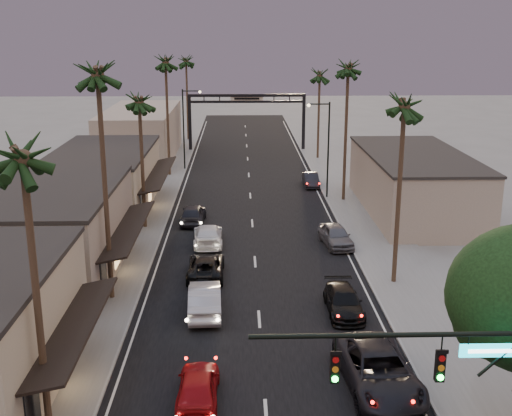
{
  "coord_description": "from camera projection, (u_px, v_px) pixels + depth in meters",
  "views": [
    {
      "loc": [
        -1.04,
        -13.22,
        15.39
      ],
      "look_at": [
        0.19,
        32.74,
        2.5
      ],
      "focal_mm": 45.0,
      "sensor_mm": 36.0,
      "label": 1
    }
  ],
  "objects": [
    {
      "name": "sidewalk_left",
      "position": [
        158.0,
        181.0,
        66.7
      ],
      "size": [
        5.0,
        92.0,
        0.12
      ],
      "primitive_type": "cube",
      "color": "slate",
      "rests_on": "ground"
    },
    {
      "name": "storefront_far",
      "position": [
        103.0,
        181.0,
        56.32
      ],
      "size": [
        8.0,
        16.0,
        5.0
      ],
      "primitive_type": "cube",
      "color": "#B7AC8C",
      "rests_on": "ground"
    },
    {
      "name": "palm_ra",
      "position": [
        405.0,
        99.0,
        37.14
      ],
      "size": [
        3.2,
        3.2,
        13.2
      ],
      "color": "#38281C",
      "rests_on": "ground"
    },
    {
      "name": "curbside_far",
      "position": [
        311.0,
        180.0,
        64.69
      ],
      "size": [
        1.45,
        4.07,
        1.34
      ],
      "primitive_type": "imported",
      "rotation": [
        0.0,
        0.0,
        0.01
      ],
      "color": "black",
      "rests_on": "ground"
    },
    {
      "name": "oncoming_silver",
      "position": [
        205.0,
        299.0,
        35.76
      ],
      "size": [
        2.01,
        5.16,
        1.67
      ],
      "primitive_type": "imported",
      "rotation": [
        0.0,
        0.0,
        3.19
      ],
      "color": "#A09FA5",
      "rests_on": "ground"
    },
    {
      "name": "curbside_grey",
      "position": [
        336.0,
        236.0,
        46.91
      ],
      "size": [
        2.43,
        4.78,
        1.56
      ],
      "primitive_type": "imported",
      "rotation": [
        0.0,
        0.0,
        0.13
      ],
      "color": "#54555A",
      "rests_on": "ground"
    },
    {
      "name": "oncoming_dgrey",
      "position": [
        193.0,
        214.0,
        52.42
      ],
      "size": [
        2.12,
        4.71,
        1.57
      ],
      "primitive_type": "imported",
      "rotation": [
        0.0,
        0.0,
        3.08
      ],
      "color": "black",
      "rests_on": "ground"
    },
    {
      "name": "palm_lc",
      "position": [
        139.0,
        96.0,
        48.51
      ],
      "size": [
        3.2,
        3.2,
        12.2
      ],
      "color": "#38281C",
      "rests_on": "ground"
    },
    {
      "name": "oncoming_white",
      "position": [
        208.0,
        235.0,
        47.17
      ],
      "size": [
        2.29,
        5.22,
        1.49
      ],
      "primitive_type": "imported",
      "rotation": [
        0.0,
        0.0,
        3.18
      ],
      "color": "silver",
      "rests_on": "ground"
    },
    {
      "name": "palm_rc",
      "position": [
        320.0,
        72.0,
        75.9
      ],
      "size": [
        3.2,
        3.2,
        12.2
      ],
      "color": "#38281C",
      "rests_on": "ground"
    },
    {
      "name": "traffic_signal",
      "position": [
        461.0,
        379.0,
        19.53
      ],
      "size": [
        8.51,
        0.22,
        7.8
      ],
      "color": "black",
      "rests_on": "ground"
    },
    {
      "name": "oncoming_pickup",
      "position": [
        206.0,
        266.0,
        41.09
      ],
      "size": [
        2.28,
        4.95,
        1.38
      ],
      "primitive_type": "imported",
      "rotation": [
        0.0,
        0.0,
        3.14
      ],
      "color": "black",
      "rests_on": "ground"
    },
    {
      "name": "palm_rb",
      "position": [
        348.0,
        64.0,
        56.13
      ],
      "size": [
        3.2,
        3.2,
        14.2
      ],
      "color": "#38281C",
      "rests_on": "ground"
    },
    {
      "name": "curbside_black",
      "position": [
        344.0,
        302.0,
        35.81
      ],
      "size": [
        1.92,
        4.68,
        1.36
      ],
      "primitive_type": "imported",
      "rotation": [
        0.0,
        0.0,
        0.0
      ],
      "color": "black",
      "rests_on": "ground"
    },
    {
      "name": "sidewalk_right",
      "position": [
        340.0,
        180.0,
        67.19
      ],
      "size": [
        5.0,
        92.0,
        0.12
      ],
      "primitive_type": "cube",
      "color": "slate",
      "rests_on": "ground"
    },
    {
      "name": "arch",
      "position": [
        247.0,
        108.0,
        82.79
      ],
      "size": [
        15.2,
        0.4,
        7.27
      ],
      "color": "black",
      "rests_on": "ground"
    },
    {
      "name": "building_right",
      "position": [
        414.0,
        184.0,
        55.09
      ],
      "size": [
        8.0,
        18.0,
        5.0
      ],
      "primitive_type": "cube",
      "color": "gray",
      "rests_on": "ground"
    },
    {
      "name": "storefront_dist",
      "position": [
        141.0,
        134.0,
        78.33
      ],
      "size": [
        8.0,
        20.0,
        6.0
      ],
      "primitive_type": "cube",
      "color": "gray",
      "rests_on": "ground"
    },
    {
      "name": "oncoming_red",
      "position": [
        198.0,
        386.0,
        27.24
      ],
      "size": [
        1.79,
        4.37,
        1.48
      ],
      "primitive_type": "imported",
      "rotation": [
        0.0,
        0.0,
        3.13
      ],
      "color": "maroon",
      "rests_on": "ground"
    },
    {
      "name": "storefront_mid",
      "position": [
        52.0,
        234.0,
        40.86
      ],
      "size": [
        8.0,
        14.0,
        5.5
      ],
      "primitive_type": "cube",
      "color": "gray",
      "rests_on": "ground"
    },
    {
      "name": "streetlight_left",
      "position": [
        186.0,
        123.0,
        71.12
      ],
      "size": [
        2.13,
        0.3,
        9.0
      ],
      "color": "black",
      "rests_on": "ground"
    },
    {
      "name": "curbside_near",
      "position": [
        379.0,
        370.0,
        28.2
      ],
      "size": [
        3.45,
        6.63,
        1.78
      ],
      "primitive_type": "imported",
      "rotation": [
        0.0,
        0.0,
        0.08
      ],
      "color": "black",
      "rests_on": "ground"
    },
    {
      "name": "palm_lb",
      "position": [
        97.0,
        67.0,
        34.25
      ],
      "size": [
        3.2,
        3.2,
        15.2
      ],
      "color": "#38281C",
      "rests_on": "ground"
    },
    {
      "name": "palm_ld",
      "position": [
        165.0,
        58.0,
        66.27
      ],
      "size": [
        3.2,
        3.2,
        14.2
      ],
      "color": "#38281C",
      "rests_on": "ground"
    },
    {
      "name": "palm_la",
      "position": [
        22.0,
        146.0,
        22.26
      ],
      "size": [
        3.2,
        3.2,
        13.2
      ],
      "color": "#38281C",
      "rests_on": "ground"
    },
    {
      "name": "streetlight_right",
      "position": [
        325.0,
        142.0,
        58.96
      ],
      "size": [
        2.13,
        0.3,
        9.0
      ],
      "color": "black",
      "rests_on": "ground"
    },
    {
      "name": "road",
      "position": [
        250.0,
        198.0,
        60.22
      ],
      "size": [
        14.0,
        120.0,
        0.02
      ],
      "primitive_type": "cube",
      "color": "black",
      "rests_on": "ground"
    },
    {
      "name": "palm_far",
      "position": [
        186.0,
        58.0,
        88.68
      ],
      "size": [
        3.2,
        3.2,
        13.2
      ],
      "color": "#38281C",
      "rests_on": "ground"
    },
    {
      "name": "ground",
      "position": [
        252.0,
        213.0,
        55.41
      ],
      "size": [
        200.0,
        200.0,
        0.0
      ],
      "primitive_type": "plane",
      "color": "slate",
      "rests_on": "ground"
    }
  ]
}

